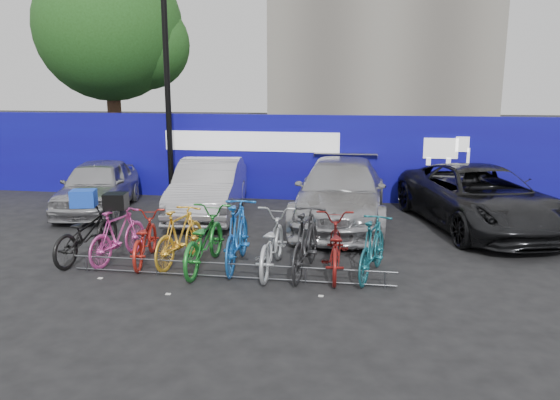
% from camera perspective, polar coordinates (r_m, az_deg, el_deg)
% --- Properties ---
extents(ground, '(100.00, 100.00, 0.00)m').
position_cam_1_polar(ground, '(9.97, -4.43, -7.08)').
color(ground, black).
rests_on(ground, ground).
extents(hoarding, '(22.00, 0.18, 2.40)m').
position_cam_1_polar(hoarding, '(15.44, 0.68, 4.47)').
color(hoarding, '#0F097F').
rests_on(hoarding, ground).
extents(tree, '(5.40, 5.20, 7.80)m').
position_cam_1_polar(tree, '(21.28, -16.76, 16.54)').
color(tree, '#382314').
rests_on(tree, ground).
extents(lamppost, '(0.25, 0.50, 6.11)m').
position_cam_1_polar(lamppost, '(15.52, -11.70, 11.92)').
color(lamppost, black).
rests_on(lamppost, ground).
extents(bike_rack, '(5.60, 0.03, 0.30)m').
position_cam_1_polar(bike_rack, '(9.37, -5.30, -7.34)').
color(bike_rack, '#595B60').
rests_on(bike_rack, ground).
extents(car_0, '(2.35, 4.15, 1.33)m').
position_cam_1_polar(car_0, '(14.87, -18.51, 1.43)').
color(car_0, '#A5A5A9').
rests_on(car_0, ground).
extents(car_1, '(1.96, 4.37, 1.39)m').
position_cam_1_polar(car_1, '(13.70, -7.44, 1.22)').
color(car_1, '#B2B2B7').
rests_on(car_1, ground).
extents(car_2, '(2.09, 5.09, 1.47)m').
position_cam_1_polar(car_2, '(12.95, 6.35, 0.79)').
color(car_2, '#A5A6AA').
rests_on(car_2, ground).
extents(car_3, '(3.68, 5.57, 1.42)m').
position_cam_1_polar(car_3, '(13.21, 20.14, 0.22)').
color(car_3, black).
rests_on(car_3, ground).
extents(bike_0, '(0.91, 2.01, 1.02)m').
position_cam_1_polar(bike_0, '(10.92, -19.59, -3.26)').
color(bike_0, black).
rests_on(bike_0, ground).
extents(bike_1, '(0.80, 1.73, 1.00)m').
position_cam_1_polar(bike_1, '(10.62, -16.56, -3.52)').
color(bike_1, '#DB45A4').
rests_on(bike_1, ground).
extents(bike_2, '(0.90, 1.82, 0.91)m').
position_cam_1_polar(bike_2, '(10.42, -13.99, -3.92)').
color(bike_2, red).
rests_on(bike_2, ground).
extents(bike_3, '(0.80, 1.81, 1.05)m').
position_cam_1_polar(bike_3, '(10.20, -10.43, -3.70)').
color(bike_3, gold).
rests_on(bike_3, ground).
extents(bike_4, '(0.77, 2.06, 1.07)m').
position_cam_1_polar(bike_4, '(9.85, -7.99, -4.13)').
color(bike_4, '#1E7A27').
rests_on(bike_4, ground).
extents(bike_5, '(0.66, 2.04, 1.21)m').
position_cam_1_polar(bike_5, '(9.85, -4.50, -3.62)').
color(bike_5, blue).
rests_on(bike_5, ground).
extents(bike_6, '(0.72, 2.00, 1.05)m').
position_cam_1_polar(bike_6, '(9.62, -0.91, -4.48)').
color(bike_6, '#B5B9BD').
rests_on(bike_6, ground).
extents(bike_7, '(0.75, 1.98, 1.16)m').
position_cam_1_polar(bike_7, '(9.49, 2.69, -4.39)').
color(bike_7, '#252527').
rests_on(bike_7, ground).
extents(bike_8, '(0.78, 1.96, 1.01)m').
position_cam_1_polar(bike_8, '(9.54, 5.70, -4.80)').
color(bike_8, maroon).
rests_on(bike_8, ground).
extents(bike_9, '(0.90, 1.82, 1.05)m').
position_cam_1_polar(bike_9, '(9.47, 9.62, -4.92)').
color(bike_9, '#165C68').
rests_on(bike_9, ground).
extents(cargo_crate, '(0.51, 0.44, 0.31)m').
position_cam_1_polar(cargo_crate, '(10.77, -19.84, 0.16)').
color(cargo_crate, blue).
rests_on(cargo_crate, bike_0).
extents(cargo_topcase, '(0.44, 0.41, 0.29)m').
position_cam_1_polar(cargo_topcase, '(10.46, -16.78, -0.11)').
color(cargo_topcase, black).
rests_on(cargo_topcase, bike_1).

